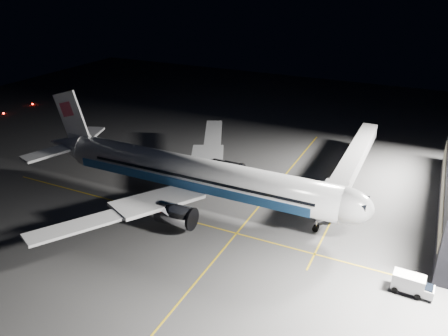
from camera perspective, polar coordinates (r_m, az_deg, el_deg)
ground at (r=74.97m, az=-3.43°, el=-4.44°), size 200.00×200.00×0.00m
guide_line_main at (r=71.18m, az=3.66°, el=-6.15°), size 0.25×80.00×0.01m
guide_line_cross at (r=70.52m, az=-5.82°, el=-6.55°), size 70.00×0.25×0.01m
guide_line_side at (r=76.85m, az=14.89°, el=-4.53°), size 0.25×40.00×0.01m
airliner at (r=73.09m, az=-4.27°, el=-0.72°), size 61.48×54.22×16.64m
jet_bridge at (r=82.07m, az=16.42°, el=0.78°), size 3.60×34.40×6.30m
service_truck at (r=59.66m, az=23.37°, el=-13.72°), size 4.94×2.35×2.48m
baggage_tug at (r=82.10m, az=-2.51°, el=-1.15°), size 2.30×1.95×1.52m
safety_cone_a at (r=80.67m, az=2.78°, el=-2.00°), size 0.34×0.34×0.52m
safety_cone_b at (r=76.39m, az=2.34°, el=-3.55°), size 0.43×0.43×0.65m
safety_cone_c at (r=82.17m, az=-5.29°, el=-1.55°), size 0.35×0.35×0.53m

